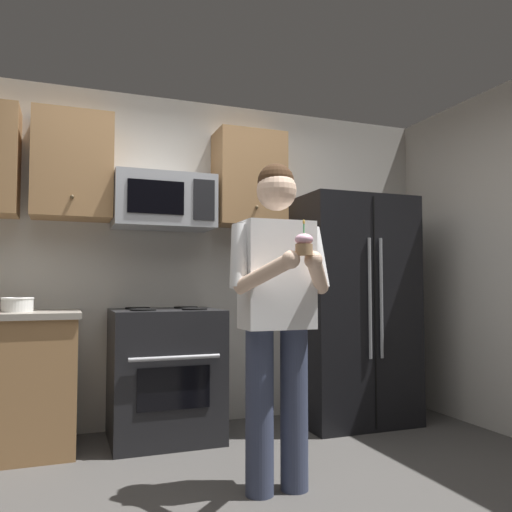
# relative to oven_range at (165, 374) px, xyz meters

# --- Properties ---
(wall_back) EXTENTS (4.40, 0.10, 2.60)m
(wall_back) POSITION_rel_oven_range_xyz_m (0.15, 0.39, 0.84)
(wall_back) COLOR beige
(wall_back) RESTS_ON ground
(oven_range) EXTENTS (0.76, 0.70, 0.93)m
(oven_range) POSITION_rel_oven_range_xyz_m (0.00, 0.00, 0.00)
(oven_range) COLOR black
(oven_range) RESTS_ON ground
(microwave) EXTENTS (0.74, 0.41, 0.40)m
(microwave) POSITION_rel_oven_range_xyz_m (0.00, 0.12, 1.26)
(microwave) COLOR #9EA0A5
(refrigerator) EXTENTS (0.90, 0.75, 1.80)m
(refrigerator) POSITION_rel_oven_range_xyz_m (1.50, -0.04, 0.44)
(refrigerator) COLOR black
(refrigerator) RESTS_ON ground
(cabinet_row_upper) EXTENTS (2.78, 0.36, 0.76)m
(cabinet_row_upper) POSITION_rel_oven_range_xyz_m (-0.57, 0.17, 1.49)
(cabinet_row_upper) COLOR #9E7247
(bowl_large_white) EXTENTS (0.20, 0.20, 0.09)m
(bowl_large_white) POSITION_rel_oven_range_xyz_m (-0.98, 0.00, 0.51)
(bowl_large_white) COLOR white
(bowl_large_white) RESTS_ON counter_left
(person) EXTENTS (0.60, 0.48, 1.76)m
(person) POSITION_rel_oven_range_xyz_m (0.39, -1.16, 0.53)
(person) COLOR #383F59
(person) RESTS_ON ground
(cupcake) EXTENTS (0.09, 0.09, 0.17)m
(cupcake) POSITION_rel_oven_range_xyz_m (0.39, -1.49, 0.83)
(cupcake) COLOR #A87F56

